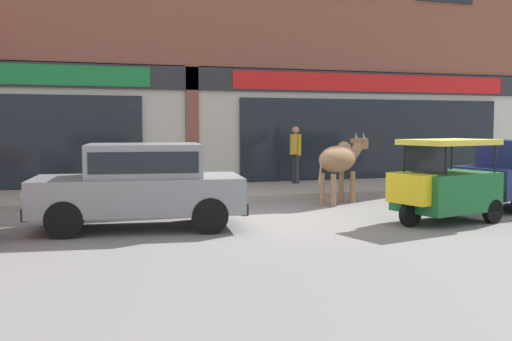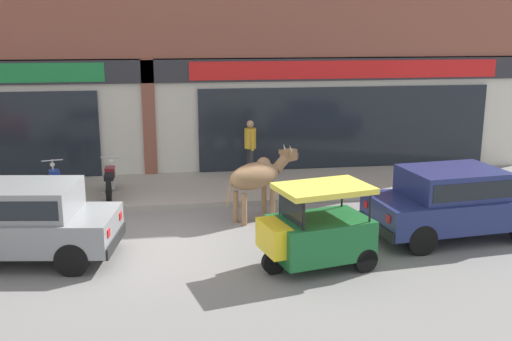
% 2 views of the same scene
% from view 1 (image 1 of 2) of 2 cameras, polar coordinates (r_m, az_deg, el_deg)
% --- Properties ---
extents(ground_plane, '(90.00, 90.00, 0.00)m').
position_cam_1_polar(ground_plane, '(11.62, -0.19, -4.46)').
color(ground_plane, slate).
extents(sidewalk, '(19.00, 3.21, 0.14)m').
position_cam_1_polar(sidewalk, '(15.23, -4.75, -2.09)').
color(sidewalk, gray).
rests_on(sidewalk, ground).
extents(shop_building, '(23.00, 1.40, 10.22)m').
position_cam_1_polar(shop_building, '(17.23, -6.42, 14.84)').
color(shop_building, brown).
rests_on(shop_building, ground).
extents(cow, '(1.88, 1.41, 1.61)m').
position_cam_1_polar(cow, '(13.58, 8.00, 1.05)').
color(cow, '#936B47').
rests_on(cow, ground).
extents(car_0, '(3.76, 2.08, 1.46)m').
position_cam_1_polar(car_0, '(10.45, -10.93, -1.03)').
color(car_0, black).
rests_on(car_0, ground).
extents(auto_rickshaw, '(2.13, 1.51, 1.52)m').
position_cam_1_polar(auto_rickshaw, '(11.41, 17.40, -1.48)').
color(auto_rickshaw, black).
rests_on(auto_rickshaw, ground).
extents(motorcycle_0, '(0.67, 1.78, 0.88)m').
position_cam_1_polar(motorcycle_0, '(14.04, -12.93, -0.88)').
color(motorcycle_0, black).
rests_on(motorcycle_0, sidewalk).
extents(motorcycle_1, '(0.52, 1.81, 0.88)m').
position_cam_1_polar(motorcycle_1, '(14.40, -7.92, -0.68)').
color(motorcycle_1, black).
rests_on(motorcycle_1, sidewalk).
extents(pedestrian, '(0.32, 0.49, 1.60)m').
position_cam_1_polar(pedestrian, '(16.78, 3.78, 2.12)').
color(pedestrian, '#2D2D33').
rests_on(pedestrian, sidewalk).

